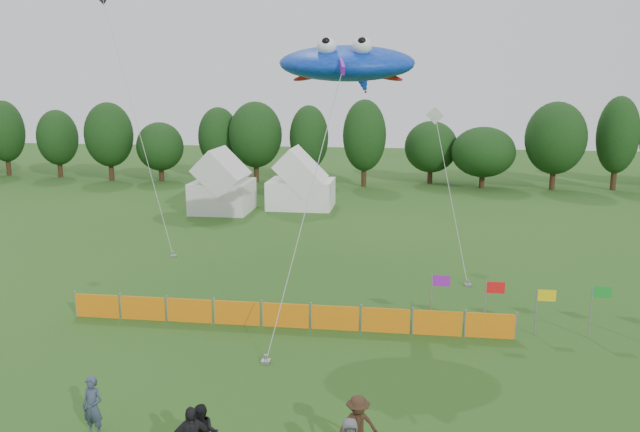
# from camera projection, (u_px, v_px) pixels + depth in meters

# --- Properties ---
(treeline) EXTENTS (104.57, 8.78, 8.36)m
(treeline) POSITION_uv_depth(u_px,v_px,m) (392.00, 142.00, 58.86)
(treeline) COLOR #382314
(treeline) RESTS_ON ground
(tent_left) EXTENTS (4.35, 4.35, 3.84)m
(tent_left) POSITION_uv_depth(u_px,v_px,m) (222.00, 186.00, 47.20)
(tent_left) COLOR silver
(tent_left) RESTS_ON ground
(tent_right) EXTENTS (5.07, 4.06, 3.58)m
(tent_right) POSITION_uv_depth(u_px,v_px,m) (301.00, 185.00, 48.74)
(tent_right) COLOR white
(tent_right) RESTS_ON ground
(barrier_fence) EXTENTS (17.90, 0.06, 1.00)m
(barrier_fence) POSITION_uv_depth(u_px,v_px,m) (285.00, 315.00, 24.96)
(barrier_fence) COLOR orange
(barrier_fence) RESTS_ON ground
(flag_row) EXTENTS (10.73, 0.62, 2.24)m
(flag_row) POSITION_uv_depth(u_px,v_px,m) (567.00, 303.00, 23.73)
(flag_row) COLOR gray
(flag_row) RESTS_ON ground
(spectator_a) EXTENTS (0.72, 0.55, 1.77)m
(spectator_a) POSITION_uv_depth(u_px,v_px,m) (93.00, 407.00, 17.15)
(spectator_a) COLOR #323D53
(spectator_a) RESTS_ON ground
(spectator_c) EXTENTS (1.22, 0.87, 1.71)m
(spectator_c) POSITION_uv_depth(u_px,v_px,m) (358.00, 427.00, 16.24)
(spectator_c) COLOR #352115
(spectator_c) RESTS_ON ground
(stingray_kite) EXTENTS (6.27, 15.26, 11.49)m
(stingray_kite) POSITION_uv_depth(u_px,v_px,m) (349.00, 64.00, 26.98)
(stingray_kite) COLOR blue
(stingray_kite) RESTS_ON ground
(small_kite_white) EXTENTS (2.19, 8.08, 8.31)m
(small_kite_white) POSITION_uv_depth(u_px,v_px,m) (445.00, 165.00, 34.26)
(small_kite_white) COLOR white
(small_kite_white) RESTS_ON ground
(small_kite_dark) EXTENTS (6.86, 6.73, 15.19)m
(small_kite_dark) POSITION_uv_depth(u_px,v_px,m) (134.00, 112.00, 37.32)
(small_kite_dark) COLOR black
(small_kite_dark) RESTS_ON ground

